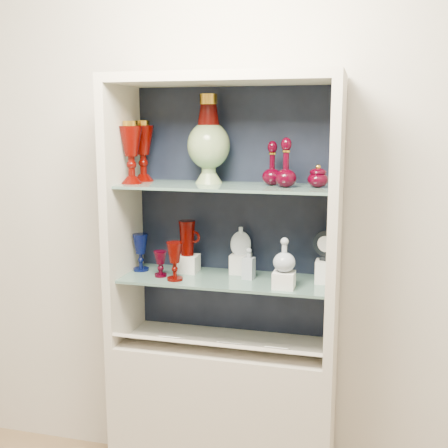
% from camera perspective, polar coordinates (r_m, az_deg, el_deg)
% --- Properties ---
extents(wall_back, '(3.50, 0.02, 2.80)m').
position_cam_1_polar(wall_back, '(2.66, 1.19, 2.94)').
color(wall_back, beige).
rests_on(wall_back, ground).
extents(cabinet_base, '(1.00, 0.40, 0.75)m').
position_cam_1_polar(cabinet_base, '(2.78, 0.00, -19.12)').
color(cabinet_base, beige).
rests_on(cabinet_base, ground).
extents(cabinet_back_panel, '(0.98, 0.02, 1.15)m').
position_cam_1_polar(cabinet_back_panel, '(2.64, 1.03, 1.24)').
color(cabinet_back_panel, black).
rests_on(cabinet_back_panel, cabinet_base).
extents(cabinet_side_left, '(0.04, 0.40, 1.15)m').
position_cam_1_polar(cabinet_side_left, '(2.62, -10.23, 1.01)').
color(cabinet_side_left, beige).
rests_on(cabinet_side_left, cabinet_base).
extents(cabinet_side_right, '(0.04, 0.40, 1.15)m').
position_cam_1_polar(cabinet_side_right, '(2.38, 11.24, 0.08)').
color(cabinet_side_right, beige).
rests_on(cabinet_side_right, cabinet_base).
extents(cabinet_top_cap, '(1.00, 0.40, 0.04)m').
position_cam_1_polar(cabinet_top_cap, '(2.43, 0.00, 14.55)').
color(cabinet_top_cap, beige).
rests_on(cabinet_top_cap, cabinet_side_left).
extents(shelf_lower, '(0.92, 0.34, 0.01)m').
position_cam_1_polar(shelf_lower, '(2.54, 0.11, -5.62)').
color(shelf_lower, slate).
rests_on(shelf_lower, cabinet_side_left).
extents(shelf_upper, '(0.92, 0.34, 0.01)m').
position_cam_1_polar(shelf_upper, '(2.46, 0.12, 3.85)').
color(shelf_upper, slate).
rests_on(shelf_upper, cabinet_side_left).
extents(label_ledge, '(0.92, 0.17, 0.09)m').
position_cam_1_polar(label_ledge, '(2.51, -0.64, -12.23)').
color(label_ledge, beige).
rests_on(label_ledge, cabinet_base).
extents(label_card_0, '(0.10, 0.06, 0.03)m').
position_cam_1_polar(label_card_0, '(2.56, -5.32, -11.41)').
color(label_card_0, white).
rests_on(label_card_0, label_ledge).
extents(label_card_1, '(0.10, 0.06, 0.03)m').
position_cam_1_polar(label_card_1, '(2.49, 0.69, -12.04)').
color(label_card_1, white).
rests_on(label_card_1, label_ledge).
extents(label_card_2, '(0.10, 0.06, 0.03)m').
position_cam_1_polar(label_card_2, '(2.45, 5.43, -12.43)').
color(label_card_2, white).
rests_on(label_card_2, label_ledge).
extents(label_card_3, '(0.10, 0.06, 0.03)m').
position_cam_1_polar(label_card_3, '(2.49, 0.59, -12.03)').
color(label_card_3, white).
rests_on(label_card_3, label_ledge).
extents(pedestal_lamp_left, '(0.13, 0.13, 0.28)m').
position_cam_1_polar(pedestal_lamp_left, '(2.54, -9.42, 7.19)').
color(pedestal_lamp_left, '#4D0501').
rests_on(pedestal_lamp_left, shelf_upper).
extents(pedestal_lamp_right, '(0.13, 0.13, 0.28)m').
position_cam_1_polar(pedestal_lamp_right, '(2.64, -8.23, 7.35)').
color(pedestal_lamp_right, '#4D0501').
rests_on(pedestal_lamp_right, shelf_upper).
extents(enamel_urn, '(0.23, 0.23, 0.39)m').
position_cam_1_polar(enamel_urn, '(2.52, -1.58, 8.62)').
color(enamel_urn, '#0D4820').
rests_on(enamel_urn, shelf_upper).
extents(ruby_decanter_a, '(0.10, 0.10, 0.23)m').
position_cam_1_polar(ruby_decanter_a, '(2.37, 6.33, 6.53)').
color(ruby_decanter_a, '#38000D').
rests_on(ruby_decanter_a, shelf_upper).
extents(ruby_decanter_b, '(0.11, 0.11, 0.20)m').
position_cam_1_polar(ruby_decanter_b, '(2.44, 4.92, 6.31)').
color(ruby_decanter_b, '#38000D').
rests_on(ruby_decanter_b, shelf_upper).
extents(lidded_bowl, '(0.11, 0.11, 0.10)m').
position_cam_1_polar(lidded_bowl, '(2.39, 9.52, 4.86)').
color(lidded_bowl, '#38000D').
rests_on(lidded_bowl, shelf_upper).
extents(cobalt_goblet, '(0.10, 0.10, 0.18)m').
position_cam_1_polar(cobalt_goblet, '(2.67, -8.47, -2.87)').
color(cobalt_goblet, '#040B3B').
rests_on(cobalt_goblet, shelf_lower).
extents(ruby_goblet_tall, '(0.08, 0.08, 0.17)m').
position_cam_1_polar(ruby_goblet_tall, '(2.49, -5.03, -3.80)').
color(ruby_goblet_tall, '#4D0501').
rests_on(ruby_goblet_tall, shelf_lower).
extents(ruby_goblet_small, '(0.07, 0.07, 0.12)m').
position_cam_1_polar(ruby_goblet_small, '(2.56, -6.47, -4.05)').
color(ruby_goblet_small, '#38000D').
rests_on(ruby_goblet_small, shelf_lower).
extents(riser_ruby_pitcher, '(0.10, 0.10, 0.08)m').
position_cam_1_polar(riser_ruby_pitcher, '(2.63, -3.73, -4.02)').
color(riser_ruby_pitcher, silver).
rests_on(riser_ruby_pitcher, shelf_lower).
extents(ruby_pitcher, '(0.13, 0.10, 0.16)m').
position_cam_1_polar(ruby_pitcher, '(2.61, -3.76, -1.44)').
color(ruby_pitcher, '#4D0501').
rests_on(ruby_pitcher, riser_ruby_pitcher).
extents(clear_square_bottle, '(0.06, 0.06, 0.14)m').
position_cam_1_polar(clear_square_bottle, '(2.51, 2.52, -4.01)').
color(clear_square_bottle, '#9BA7B2').
rests_on(clear_square_bottle, shelf_lower).
extents(riser_flat_flask, '(0.09, 0.09, 0.09)m').
position_cam_1_polar(riser_flat_flask, '(2.60, 1.70, -4.06)').
color(riser_flat_flask, silver).
rests_on(riser_flat_flask, shelf_lower).
extents(flat_flask, '(0.10, 0.06, 0.13)m').
position_cam_1_polar(flat_flask, '(2.58, 1.72, -1.67)').
color(flat_flask, silver).
rests_on(flat_flask, riser_flat_flask).
extents(riser_clear_round_decanter, '(0.09, 0.09, 0.07)m').
position_cam_1_polar(riser_clear_round_decanter, '(2.39, 6.10, -5.67)').
color(riser_clear_round_decanter, silver).
rests_on(riser_clear_round_decanter, shelf_lower).
extents(clear_round_decanter, '(0.12, 0.12, 0.14)m').
position_cam_1_polar(clear_round_decanter, '(2.36, 6.15, -3.22)').
color(clear_round_decanter, '#9BA7B2').
rests_on(clear_round_decanter, riser_clear_round_decanter).
extents(riser_cameo_medallion, '(0.08, 0.08, 0.10)m').
position_cam_1_polar(riser_cameo_medallion, '(2.49, 10.21, -4.79)').
color(riser_cameo_medallion, silver).
rests_on(riser_cameo_medallion, shelf_lower).
extents(cameo_medallion, '(0.12, 0.08, 0.14)m').
position_cam_1_polar(cameo_medallion, '(2.46, 10.29, -2.14)').
color(cameo_medallion, black).
rests_on(cameo_medallion, riser_cameo_medallion).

